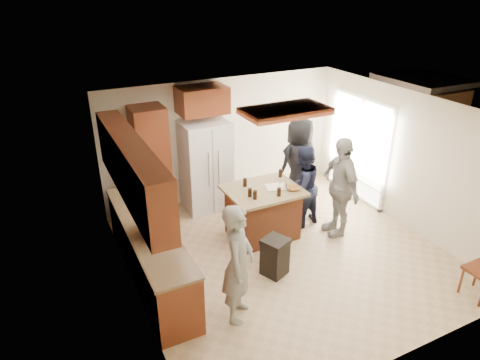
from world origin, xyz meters
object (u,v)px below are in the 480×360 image
person_behind_right (299,164)px  refrigerator (206,166)px  person_front_left (238,264)px  person_behind_left (302,187)px  person_counter (159,233)px  person_side_right (340,187)px  kitchen_island (263,212)px  trash_bin (275,256)px

person_behind_right → refrigerator: (-1.64, 0.79, -0.04)m
person_front_left → person_behind_left: bearing=-15.8°
person_counter → person_behind_left: bearing=-81.3°
refrigerator → person_behind_right: bearing=-25.8°
person_behind_left → person_side_right: (0.44, -0.52, 0.13)m
kitchen_island → trash_bin: bearing=-109.2°
person_front_left → trash_bin: size_ratio=2.73×
person_behind_left → person_behind_right: (0.34, 0.62, 0.15)m
trash_bin → person_side_right: bearing=19.1°
person_side_right → trash_bin: person_side_right is taller
person_behind_left → trash_bin: bearing=31.2°
person_behind_right → person_counter: 3.38m
person_front_left → person_behind_left: size_ratio=1.09×
person_counter → kitchen_island: person_counter is taller
person_behind_left → person_side_right: 0.70m
person_behind_left → kitchen_island: size_ratio=1.24×
person_behind_left → refrigerator: 1.92m
person_side_right → person_behind_right: bearing=-166.2°
person_behind_right → kitchen_island: (-1.16, -0.65, -0.46)m
person_behind_right → refrigerator: bearing=-31.4°
person_counter → trash_bin: size_ratio=2.84×
refrigerator → person_counter: bearing=-128.3°
person_behind_left → refrigerator: (-1.30, 1.42, 0.11)m
person_counter → kitchen_island: bearing=-77.9°
person_behind_right → person_front_left: bearing=37.4°
person_front_left → person_counter: 1.34m
person_behind_left → person_behind_right: 0.72m
refrigerator → trash_bin: bearing=-87.5°
trash_bin → kitchen_island: bearing=70.8°
person_front_left → person_side_right: person_side_right is taller
person_behind_right → person_side_right: person_behind_right is taller
person_side_right → refrigerator: size_ratio=1.02×
refrigerator → trash_bin: (0.11, -2.50, -0.58)m
kitchen_island → trash_bin: size_ratio=2.03×
person_behind_left → trash_bin: person_behind_left is taller
person_counter → kitchen_island: 2.12m
kitchen_island → person_front_left: bearing=-128.2°
trash_bin → person_behind_right: bearing=48.1°
kitchen_island → trash_bin: (-0.37, -1.06, -0.16)m
kitchen_island → trash_bin: 1.13m
person_front_left → person_counter: (-0.73, 1.13, 0.03)m
person_counter → person_side_right: bearing=-91.8°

